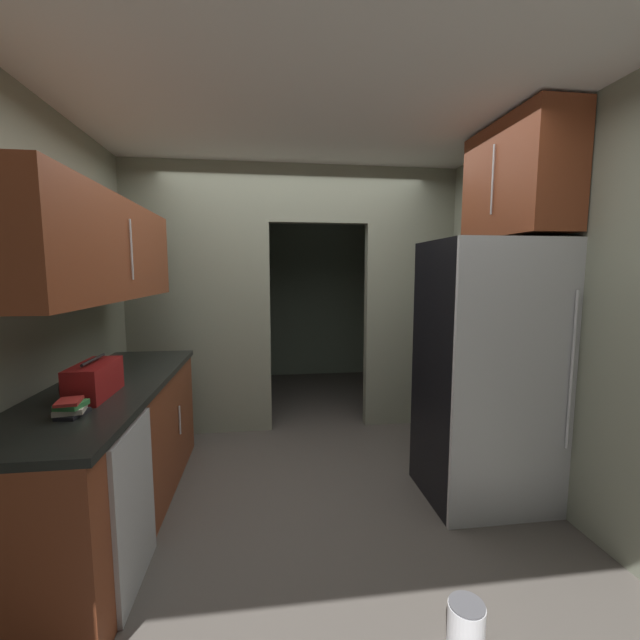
# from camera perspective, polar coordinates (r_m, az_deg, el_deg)

# --- Properties ---
(ground) EXTENTS (20.00, 20.00, 0.00)m
(ground) POSITION_cam_1_polar(r_m,az_deg,el_deg) (3.11, -1.31, -23.81)
(ground) COLOR #47423D
(kitchen_overhead_slab) EXTENTS (3.61, 6.66, 0.06)m
(kitchen_overhead_slab) POSITION_cam_1_polar(r_m,az_deg,el_deg) (3.25, -2.31, 25.71)
(kitchen_overhead_slab) COLOR silver
(kitchen_partition) EXTENTS (3.21, 0.12, 2.61)m
(kitchen_partition) POSITION_cam_1_polar(r_m,az_deg,el_deg) (4.00, -4.49, 3.98)
(kitchen_partition) COLOR gray
(kitchen_partition) RESTS_ON ground
(adjoining_room_shell) EXTENTS (3.21, 2.25, 2.61)m
(adjoining_room_shell) POSITION_cam_1_polar(r_m,az_deg,el_deg) (5.57, -4.63, 3.86)
(adjoining_room_shell) COLOR slate
(adjoining_room_shell) RESTS_ON ground
(kitchen_flank_right) EXTENTS (0.10, 3.83, 2.61)m
(kitchen_flank_right) POSITION_cam_1_polar(r_m,az_deg,el_deg) (2.86, 35.27, -0.05)
(kitchen_flank_right) COLOR gray
(kitchen_flank_right) RESTS_ON ground
(refrigerator) EXTENTS (0.81, 0.72, 1.79)m
(refrigerator) POSITION_cam_1_polar(r_m,az_deg,el_deg) (3.02, 22.54, -6.89)
(refrigerator) COLOR black
(refrigerator) RESTS_ON ground
(lower_cabinet_run) EXTENTS (0.65, 2.12, 0.89)m
(lower_cabinet_run) POSITION_cam_1_polar(r_m,az_deg,el_deg) (2.99, -27.35, -16.31)
(lower_cabinet_run) COLOR brown
(lower_cabinet_run) RESTS_ON ground
(dishwasher) EXTENTS (0.02, 0.56, 0.83)m
(dishwasher) POSITION_cam_1_polar(r_m,az_deg,el_deg) (2.40, -24.73, -22.90)
(dishwasher) COLOR #B7BABC
(dishwasher) RESTS_ON ground
(upper_cabinet_counterside) EXTENTS (0.36, 1.91, 0.60)m
(upper_cabinet_counterside) POSITION_cam_1_polar(r_m,az_deg,el_deg) (2.77, -28.78, 8.77)
(upper_cabinet_counterside) COLOR brown
(upper_cabinet_fridgeside) EXTENTS (0.36, 0.89, 0.77)m
(upper_cabinet_fridgeside) POSITION_cam_1_polar(r_m,az_deg,el_deg) (3.20, 26.19, 17.32)
(upper_cabinet_fridgeside) COLOR brown
(boombox) EXTENTS (0.18, 0.41, 0.22)m
(boombox) POSITION_cam_1_polar(r_m,az_deg,el_deg) (2.59, -29.37, -7.41)
(boombox) COLOR maroon
(boombox) RESTS_ON lower_cabinet_run
(book_stack) EXTENTS (0.15, 0.17, 0.08)m
(book_stack) POSITION_cam_1_polar(r_m,az_deg,el_deg) (2.32, -31.83, -10.56)
(book_stack) COLOR black
(book_stack) RESTS_ON lower_cabinet_run
(paint_can) EXTENTS (0.16, 0.16, 0.19)m
(paint_can) POSITION_cam_1_polar(r_m,az_deg,el_deg) (2.23, 19.99, -35.45)
(paint_can) COLOR silver
(paint_can) RESTS_ON ground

